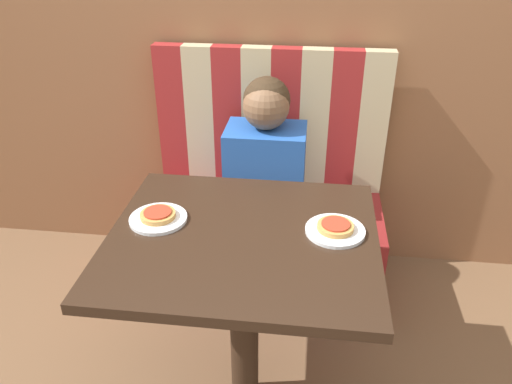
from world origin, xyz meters
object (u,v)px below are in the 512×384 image
(pizza_left, at_px, (158,214))
(pizza_right, at_px, (336,226))
(person, at_px, (266,149))
(plate_right, at_px, (335,231))
(plate_left, at_px, (158,219))

(pizza_left, distance_m, pizza_right, 0.57)
(person, bearing_deg, pizza_left, -114.38)
(plate_right, relative_size, pizza_right, 1.64)
(person, xyz_separation_m, pizza_right, (0.29, -0.63, 0.04))
(person, bearing_deg, plate_right, -65.62)
(plate_right, xyz_separation_m, pizza_right, (0.00, 0.00, 0.02))
(plate_right, distance_m, pizza_left, 0.57)
(plate_left, bearing_deg, plate_right, 0.00)
(plate_left, distance_m, pizza_left, 0.02)
(plate_left, height_order, plate_right, same)
(pizza_left, xyz_separation_m, pizza_right, (0.57, 0.00, 0.00))
(plate_right, height_order, pizza_right, pizza_right)
(pizza_right, bearing_deg, plate_right, -90.00)
(plate_left, bearing_deg, pizza_left, 90.00)
(plate_left, distance_m, plate_right, 0.57)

